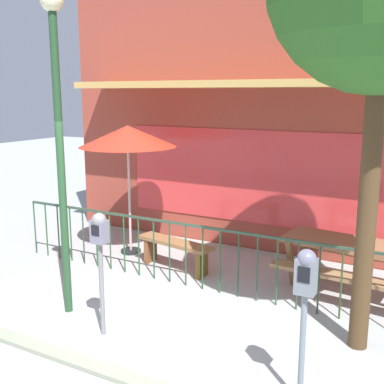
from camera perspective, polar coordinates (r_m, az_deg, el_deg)
ground at (r=5.80m, az=-7.76°, el=-17.73°), size 40.00×40.00×0.00m
pub_storefront at (r=8.80m, az=8.50°, el=8.96°), size 8.08×1.41×4.88m
patio_fence_front at (r=6.99m, az=1.27°, el=-6.47°), size 6.81×0.04×0.97m
picnic_table_left at (r=7.24m, az=18.05°, el=-6.84°), size 1.93×1.54×0.79m
patio_umbrella at (r=8.42m, az=-7.65°, el=6.50°), size 1.70×1.70×2.30m
patio_bench at (r=7.89m, az=-2.04°, el=-6.71°), size 1.44×0.57×0.48m
parking_meter_near at (r=5.66m, az=-10.92°, el=-5.81°), size 0.18×0.17×1.50m
parking_meter_far at (r=4.44m, az=13.34°, el=-10.88°), size 0.18×0.17×1.50m
street_lamp at (r=6.14m, az=-15.68°, el=9.33°), size 0.28×0.28×4.05m
curb_edge at (r=5.44m, az=-11.35°, el=-20.02°), size 11.31×0.20×0.11m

